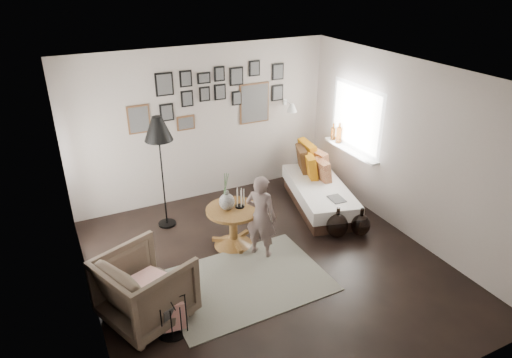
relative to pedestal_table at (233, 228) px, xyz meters
name	(u,v)px	position (x,y,z in m)	size (l,w,h in m)	color
ground	(269,266)	(0.22, -0.70, -0.28)	(4.80, 4.80, 0.00)	black
wall_back	(203,125)	(0.22, 1.70, 1.02)	(4.50, 4.50, 0.00)	#AC9F96
wall_front	(407,296)	(0.22, -3.10, 1.02)	(4.50, 4.50, 0.00)	#AC9F96
wall_left	(81,222)	(-2.03, -0.70, 1.02)	(4.80, 4.80, 0.00)	#AC9F96
wall_right	(408,151)	(2.47, -0.70, 1.02)	(4.80, 4.80, 0.00)	#AC9F96
ceiling	(272,77)	(0.22, -0.70, 2.32)	(4.80, 4.80, 0.00)	white
door_left	(73,195)	(-2.02, 0.50, 0.77)	(0.00, 2.14, 2.14)	white
window_right	(346,145)	(2.39, 0.64, 0.65)	(0.15, 1.32, 1.30)	white
gallery_wall	(218,97)	(0.50, 1.68, 1.46)	(2.74, 0.03, 1.08)	brown
wall_sconce	(292,107)	(1.77, 1.43, 1.18)	(0.18, 0.36, 0.16)	white
rug	(246,282)	(-0.21, -0.87, -0.27)	(2.08, 1.46, 0.01)	beige
pedestal_table	(233,228)	(0.00, 0.00, 0.00)	(0.77, 0.77, 0.60)	brown
vase	(227,199)	(-0.08, 0.02, 0.49)	(0.22, 0.22, 0.55)	black
candles	(240,198)	(0.11, 0.00, 0.46)	(0.13, 0.13, 0.29)	black
daybed	(316,189)	(1.75, 0.50, 0.01)	(1.24, 1.98, 0.91)	black
magazine_on_daybed	(337,199)	(1.70, -0.14, 0.15)	(0.20, 0.28, 0.01)	black
armchair	(146,288)	(-1.50, -0.94, 0.14)	(0.89, 0.92, 0.84)	brown
armchair_cushion	(147,280)	(-1.47, -0.89, 0.20)	(0.38, 0.38, 0.09)	white
floor_lamp	(158,133)	(-0.72, 0.98, 1.26)	(0.42, 0.42, 1.78)	black
magazine_basket	(171,316)	(-1.32, -1.28, -0.06)	(0.37, 0.37, 0.44)	black
demijohn_large	(337,225)	(1.48, -0.49, -0.09)	(0.33, 0.33, 0.50)	black
demijohn_small	(361,225)	(1.83, -0.61, -0.11)	(0.29, 0.29, 0.45)	black
child	(261,216)	(0.25, -0.38, 0.33)	(0.45, 0.29, 1.23)	#6D5956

